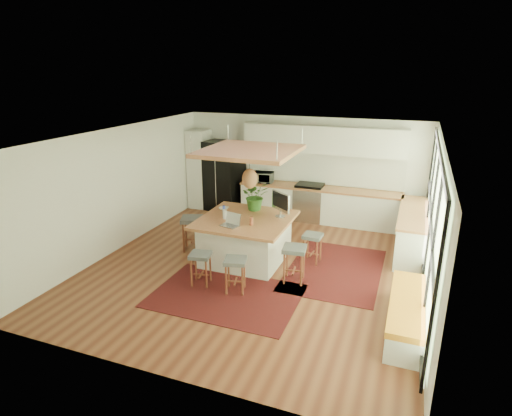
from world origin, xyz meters
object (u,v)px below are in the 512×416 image
at_px(stool_right_front, 294,264).
at_px(microwave, 263,176).
at_px(stool_left_side, 192,235).
at_px(laptop, 229,220).
at_px(fridge, 224,178).
at_px(stool_right_back, 312,247).
at_px(island_plant, 256,199).
at_px(island, 246,239).
at_px(stool_near_left, 201,267).
at_px(stool_near_right, 235,274).
at_px(monitor, 281,205).

bearing_deg(stool_right_front, microwave, 118.33).
bearing_deg(stool_left_side, laptop, -26.45).
xyz_separation_m(fridge, stool_right_back, (3.18, -2.54, -0.57)).
distance_m(laptop, microwave, 3.46).
bearing_deg(laptop, fridge, 131.82).
bearing_deg(island_plant, laptop, -95.92).
xyz_separation_m(island, stool_left_side, (-1.31, 0.07, -0.11)).
bearing_deg(stool_right_front, stool_near_left, -155.69).
bearing_deg(stool_near_right, stool_right_back, 59.35).
relative_size(fridge, stool_near_right, 3.04).
xyz_separation_m(stool_near_right, laptop, (-0.47, 0.81, 0.70)).
bearing_deg(island_plant, island, -89.32).
relative_size(stool_near_left, stool_right_back, 1.01).
xyz_separation_m(island, stool_near_right, (0.34, -1.33, -0.11)).
distance_m(stool_left_side, laptop, 1.50).
xyz_separation_m(laptop, microwave, (-0.52, 3.42, 0.05)).
bearing_deg(laptop, monitor, 64.46).
distance_m(fridge, stool_right_front, 4.68).
xyz_separation_m(fridge, stool_left_side, (0.52, -2.84, -0.57)).
xyz_separation_m(stool_right_back, microwave, (-2.00, 2.52, 0.75)).
bearing_deg(stool_near_left, stool_right_front, 24.31).
xyz_separation_m(fridge, island_plant, (1.82, -2.30, 0.25)).
distance_m(fridge, stool_right_back, 4.11).
xyz_separation_m(stool_near_left, stool_left_side, (-0.93, 1.37, 0.00)).
height_order(stool_right_back, island_plant, island_plant).
distance_m(stool_left_side, island_plant, 1.64).
bearing_deg(monitor, stool_right_front, -21.76).
height_order(stool_near_left, monitor, monitor).
relative_size(island, stool_right_front, 2.58).
distance_m(stool_left_side, monitor, 2.15).
xyz_separation_m(stool_left_side, monitor, (1.96, 0.30, 0.83)).
xyz_separation_m(stool_left_side, microwave, (0.66, 2.83, 0.75)).
distance_m(stool_right_front, monitor, 1.39).
bearing_deg(laptop, stool_right_front, 12.92).
relative_size(island, island_plant, 2.89).
xyz_separation_m(stool_right_front, stool_left_side, (-2.54, 0.65, 0.00)).
xyz_separation_m(island, stool_right_front, (1.23, -0.58, -0.11)).
bearing_deg(fridge, stool_right_front, -37.91).
bearing_deg(island_plant, stool_right_back, -10.08).
height_order(stool_near_left, microwave, microwave).
xyz_separation_m(fridge, stool_right_front, (3.06, -3.49, -0.57)).
relative_size(fridge, stool_left_side, 2.59).
distance_m(island, stool_right_front, 1.37).
distance_m(stool_right_back, stool_left_side, 2.68).
distance_m(island, monitor, 1.04).
bearing_deg(fridge, stool_near_left, -60.11).
bearing_deg(stool_near_right, monitor, 79.85).
bearing_deg(stool_near_right, laptop, 119.96).
xyz_separation_m(stool_near_right, stool_left_side, (-1.65, 1.40, 0.00)).
distance_m(fridge, stool_near_left, 4.50).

